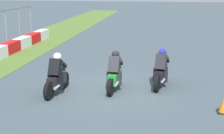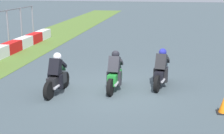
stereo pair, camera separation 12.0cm
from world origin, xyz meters
name	(u,v)px [view 1 (the left image)]	position (x,y,z in m)	size (l,w,h in m)	color
ground_plane	(112,90)	(0.00, 0.00, 0.00)	(120.00, 120.00, 0.00)	#3E4C51
rider_lane_a	(161,71)	(0.69, -1.81, 0.62)	(2.03, 0.62, 1.51)	black
rider_lane_b	(115,74)	(-0.02, -0.09, 0.62)	(2.04, 0.55, 1.51)	black
rider_lane_c	(57,77)	(-0.76, 1.93, 0.62)	(2.04, 0.56, 1.51)	black
traffic_cone	(224,105)	(-1.69, -3.82, 0.25)	(0.40, 0.40, 0.54)	black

